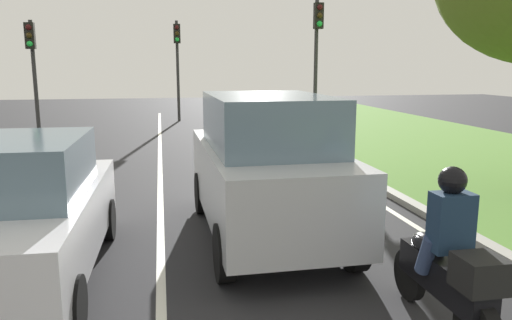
% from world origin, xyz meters
% --- Properties ---
extents(ground_plane, '(60.00, 60.00, 0.00)m').
position_xyz_m(ground_plane, '(0.00, 14.00, 0.00)').
color(ground_plane, '#262628').
extents(lane_line_center, '(0.12, 32.00, 0.01)m').
position_xyz_m(lane_line_center, '(-0.70, 14.00, 0.00)').
color(lane_line_center, silver).
rests_on(lane_line_center, ground).
extents(lane_line_right_edge, '(0.12, 32.00, 0.01)m').
position_xyz_m(lane_line_right_edge, '(3.60, 14.00, 0.00)').
color(lane_line_right_edge, silver).
rests_on(lane_line_right_edge, ground).
extents(grass_verge_right, '(9.00, 48.00, 0.06)m').
position_xyz_m(grass_verge_right, '(8.50, 14.00, 0.03)').
color(grass_verge_right, '#548433').
rests_on(grass_verge_right, ground).
extents(curb_right, '(0.24, 48.00, 0.12)m').
position_xyz_m(curb_right, '(4.10, 14.00, 0.06)').
color(curb_right, '#9E9B93').
rests_on(curb_right, ground).
extents(car_suv_ahead, '(2.01, 4.52, 2.28)m').
position_xyz_m(car_suv_ahead, '(0.96, 8.19, 1.17)').
color(car_suv_ahead, '#B7BABF').
rests_on(car_suv_ahead, ground).
extents(car_sedan_left_lane, '(1.91, 4.33, 1.86)m').
position_xyz_m(car_sedan_left_lane, '(-2.36, 7.13, 0.92)').
color(car_sedan_left_lane, silver).
rests_on(car_sedan_left_lane, ground).
extents(motorcycle, '(0.40, 1.90, 1.01)m').
position_xyz_m(motorcycle, '(2.18, 5.03, 0.57)').
color(motorcycle, black).
rests_on(motorcycle, ground).
extents(rider_person, '(0.50, 0.40, 1.16)m').
position_xyz_m(rider_person, '(2.18, 5.08, 1.19)').
color(rider_person, '#192D47').
rests_on(rider_person, ground).
extents(traffic_light_near_right, '(0.32, 0.50, 5.09)m').
position_xyz_m(traffic_light_near_right, '(5.02, 18.43, 3.47)').
color(traffic_light_near_right, '#2D2D2D').
rests_on(traffic_light_near_right, ground).
extents(traffic_light_overhead_left, '(0.32, 0.50, 4.29)m').
position_xyz_m(traffic_light_overhead_left, '(-5.02, 19.84, 2.98)').
color(traffic_light_overhead_left, '#2D2D2D').
rests_on(traffic_light_overhead_left, ground).
extents(traffic_light_far_median, '(0.32, 0.50, 4.84)m').
position_xyz_m(traffic_light_far_median, '(0.26, 25.60, 3.31)').
color(traffic_light_far_median, '#2D2D2D').
rests_on(traffic_light_far_median, ground).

